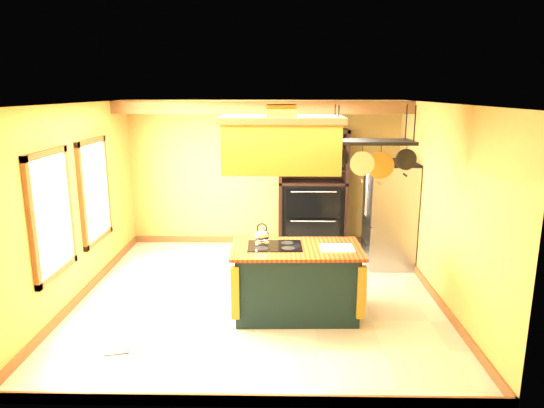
{
  "coord_description": "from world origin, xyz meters",
  "views": [
    {
      "loc": [
        0.31,
        -6.44,
        2.86
      ],
      "look_at": [
        0.19,
        0.3,
        1.28
      ],
      "focal_mm": 32.0,
      "sensor_mm": 36.0,
      "label": 1
    }
  ],
  "objects_px": {
    "range_hood": "(281,142)",
    "hutch": "(312,202)",
    "refrigerator": "(389,216)",
    "pot_rack": "(372,149)",
    "kitchen_island": "(296,281)"
  },
  "relations": [
    {
      "from": "refrigerator",
      "to": "hutch",
      "type": "distance_m",
      "value": 1.51
    },
    {
      "from": "refrigerator",
      "to": "kitchen_island",
      "type": "bearing_deg",
      "value": -129.39
    },
    {
      "from": "hutch",
      "to": "pot_rack",
      "type": "bearing_deg",
      "value": -79.45
    },
    {
      "from": "range_hood",
      "to": "refrigerator",
      "type": "height_order",
      "value": "range_hood"
    },
    {
      "from": "range_hood",
      "to": "refrigerator",
      "type": "distance_m",
      "value": 3.01
    },
    {
      "from": "refrigerator",
      "to": "hutch",
      "type": "height_order",
      "value": "hutch"
    },
    {
      "from": "range_hood",
      "to": "pot_rack",
      "type": "height_order",
      "value": "same"
    },
    {
      "from": "refrigerator",
      "to": "pot_rack",
      "type": "bearing_deg",
      "value": -109.58
    },
    {
      "from": "refrigerator",
      "to": "hutch",
      "type": "relative_size",
      "value": 0.78
    },
    {
      "from": "kitchen_island",
      "to": "refrigerator",
      "type": "xyz_separation_m",
      "value": [
        1.6,
        1.95,
        0.36
      ]
    },
    {
      "from": "refrigerator",
      "to": "hutch",
      "type": "bearing_deg",
      "value": 144.0
    },
    {
      "from": "range_hood",
      "to": "hutch",
      "type": "relative_size",
      "value": 0.67
    },
    {
      "from": "kitchen_island",
      "to": "range_hood",
      "type": "relative_size",
      "value": 1.14
    },
    {
      "from": "range_hood",
      "to": "pot_rack",
      "type": "xyz_separation_m",
      "value": [
        1.1,
        0.0,
        -0.08
      ]
    },
    {
      "from": "range_hood",
      "to": "kitchen_island",
      "type": "bearing_deg",
      "value": 0.22
    }
  ]
}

